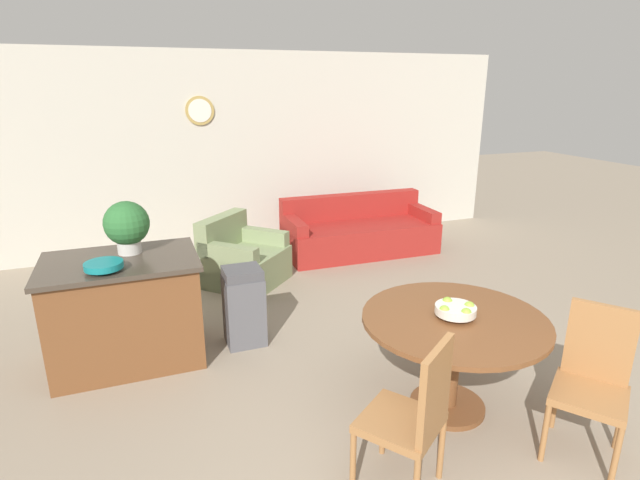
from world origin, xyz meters
TOP-DOWN VIEW (x-y plane):
  - wall_back at (-0.00, 5.42)m, footprint 8.00×0.09m
  - dining_table at (0.44, 1.00)m, footprint 1.28×1.28m
  - dining_chair_near_left at (-0.22, 0.42)m, footprint 0.59×0.59m
  - dining_chair_near_right at (1.01, 0.34)m, footprint 0.59×0.59m
  - fruit_bowl at (0.44, 1.00)m, footprint 0.28×0.28m
  - kitchen_island at (-1.71, 2.55)m, footprint 1.23×0.85m
  - teal_bowl at (-1.82, 2.31)m, footprint 0.29×0.29m
  - potted_plant at (-1.63, 2.69)m, footprint 0.37×0.37m
  - trash_bin at (-0.73, 2.48)m, footprint 0.34×0.31m
  - couch at (1.34, 4.46)m, footprint 2.09×0.92m
  - armchair at (-0.43, 3.92)m, footprint 1.15×1.15m

SIDE VIEW (x-z plane):
  - couch at x=1.34m, z-range -0.11..0.65m
  - armchair at x=-0.43m, z-range -0.12..0.67m
  - trash_bin at x=-0.73m, z-range 0.00..0.72m
  - kitchen_island at x=-1.71m, z-range 0.00..0.91m
  - dining_chair_near_left at x=-0.22m, z-range 0.04..1.01m
  - dining_chair_near_right at x=1.01m, z-range 0.04..1.01m
  - dining_table at x=0.44m, z-range 0.20..0.93m
  - fruit_bowl at x=0.44m, z-range 0.73..0.84m
  - teal_bowl at x=-1.82m, z-range 0.92..0.99m
  - potted_plant at x=-1.63m, z-range 0.93..1.37m
  - wall_back at x=0.00m, z-range 0.00..2.70m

